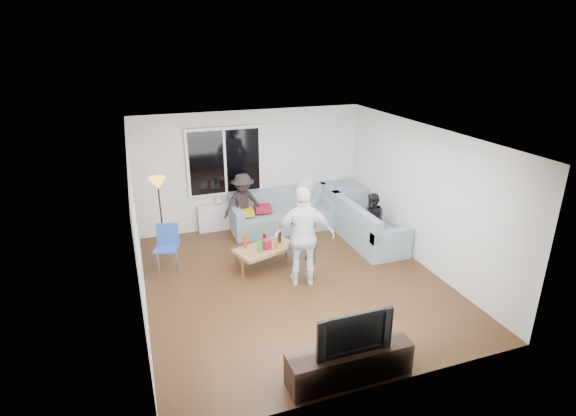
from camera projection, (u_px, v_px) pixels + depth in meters
name	position (u px, v px, depth m)	size (l,w,h in m)	color
floor	(294.00, 282.00, 7.96)	(5.00, 5.50, 0.04)	#56351C
ceiling	(295.00, 134.00, 7.02)	(5.00, 5.50, 0.04)	white
wall_back	(251.00, 169.00, 9.93)	(5.00, 0.04, 2.60)	silver
wall_front	(379.00, 297.00, 5.04)	(5.00, 0.04, 2.60)	silver
wall_left	(136.00, 233.00, 6.71)	(0.04, 5.50, 2.60)	silver
wall_right	(423.00, 196.00, 8.26)	(0.04, 5.50, 2.60)	silver
window_frame	(225.00, 161.00, 9.58)	(1.62, 0.06, 1.47)	white
window_glass	(225.00, 162.00, 9.55)	(1.50, 0.02, 1.35)	black
window_mullion	(225.00, 162.00, 9.54)	(0.05, 0.03, 1.35)	white
radiator	(228.00, 216.00, 9.99)	(1.30, 0.12, 0.62)	silver
potted_plant	(238.00, 195.00, 9.87)	(0.18, 0.15, 0.33)	#286227
vase	(218.00, 201.00, 9.76)	(0.17, 0.17, 0.18)	silver
sofa_back_section	(283.00, 211.00, 9.98)	(2.30, 0.85, 0.85)	gray
sofa_right_section	(368.00, 223.00, 9.34)	(0.85, 2.00, 0.85)	gray
sofa_corner	(343.00, 203.00, 10.43)	(0.85, 0.85, 0.85)	gray
cushion_yellow	(244.00, 212.00, 9.65)	(0.38, 0.32, 0.14)	gold
cushion_red	(263.00, 209.00, 9.86)	(0.36, 0.30, 0.13)	maroon
coffee_table	(265.00, 257.00, 8.38)	(1.10, 0.60, 0.40)	#A87951
pitcher	(267.00, 244.00, 8.23)	(0.17, 0.17, 0.17)	maroon
side_chair	(167.00, 249.00, 8.17)	(0.40, 0.40, 0.86)	blue
floor_lamp	(161.00, 216.00, 8.72)	(0.32, 0.32, 1.56)	gold
player_left	(302.00, 231.00, 7.69)	(0.68, 0.44, 1.85)	#48474C
player_right	(304.00, 236.00, 7.57)	(1.04, 0.43, 1.78)	white
spectator_right	(372.00, 220.00, 9.15)	(0.54, 0.42, 1.10)	black
spectator_back	(243.00, 204.00, 9.64)	(0.88, 0.50, 1.36)	black
tv_console	(349.00, 364.00, 5.61)	(1.60, 0.40, 0.44)	#301E18
television	(351.00, 330.00, 5.43)	(0.98, 0.13, 0.57)	black
bottle_e	(280.00, 237.00, 8.47)	(0.07, 0.07, 0.22)	black
bottle_c	(264.00, 239.00, 8.41)	(0.07, 0.07, 0.20)	#341A0B
bottle_b	(260.00, 246.00, 8.09)	(0.08, 0.08, 0.21)	#28981B
bottle_d	(276.00, 241.00, 8.23)	(0.07, 0.07, 0.27)	orange
bottle_a	(245.00, 242.00, 8.24)	(0.07, 0.07, 0.25)	red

